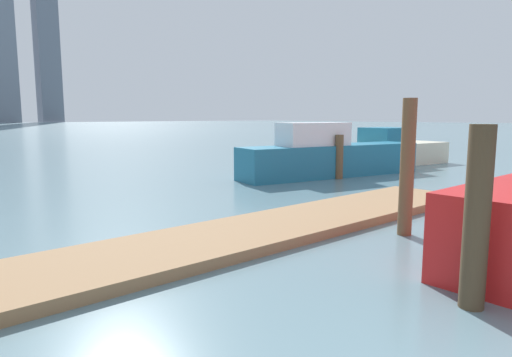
% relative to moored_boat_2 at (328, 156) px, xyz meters
% --- Properties ---
extents(floating_dock, '(11.85, 2.00, 0.18)m').
position_rel_moored_boat_2_xyz_m(floating_dock, '(-7.17, -4.59, -0.65)').
color(floating_dock, '#93704C').
rests_on(floating_dock, ground_plane).
extents(dock_piling_0, '(0.28, 0.28, 2.13)m').
position_rel_moored_boat_2_xyz_m(dock_piling_0, '(-7.71, -8.59, 0.32)').
color(dock_piling_0, '#473826').
rests_on(dock_piling_0, ground_plane).
extents(dock_piling_2, '(0.29, 0.29, 1.56)m').
position_rel_moored_boat_2_xyz_m(dock_piling_2, '(-0.24, -0.69, 0.04)').
color(dock_piling_2, brown).
rests_on(dock_piling_2, ground_plane).
extents(dock_piling_3, '(0.26, 0.26, 2.54)m').
position_rel_moored_boat_2_xyz_m(dock_piling_3, '(-5.36, -6.32, 0.53)').
color(dock_piling_3, brown).
rests_on(dock_piling_3, ground_plane).
extents(dock_piling_5, '(0.36, 0.36, 1.81)m').
position_rel_moored_boat_2_xyz_m(dock_piling_5, '(-0.92, 1.29, 0.16)').
color(dock_piling_5, '#473826').
rests_on(dock_piling_5, ground_plane).
extents(moored_boat_2, '(7.52, 2.87, 1.98)m').
position_rel_moored_boat_2_xyz_m(moored_boat_2, '(0.00, 0.00, 0.00)').
color(moored_boat_2, '#1E6B8C').
rests_on(moored_boat_2, ground_plane).
extents(moored_boat_3, '(5.50, 2.89, 1.70)m').
position_rel_moored_boat_2_xyz_m(moored_boat_3, '(5.52, 0.80, -0.11)').
color(moored_boat_3, beige).
rests_on(moored_boat_3, ground_plane).
extents(skyline_tower_4, '(7.35, 6.74, 82.00)m').
position_rel_moored_boat_2_xyz_m(skyline_tower_4, '(39.53, 163.17, 40.26)').
color(skyline_tower_4, slate).
rests_on(skyline_tower_4, ground_plane).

